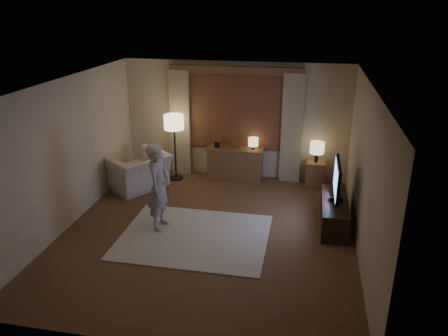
% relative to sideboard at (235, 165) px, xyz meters
% --- Properties ---
extents(room, '(5.04, 5.54, 2.64)m').
position_rel_sideboard_xyz_m(room, '(-0.04, -2.00, 0.98)').
color(room, brown).
rests_on(room, ground).
extents(rug, '(2.50, 2.00, 0.02)m').
position_rel_sideboard_xyz_m(rug, '(-0.24, -2.70, -0.34)').
color(rug, beige).
rests_on(rug, floor).
extents(sideboard, '(1.20, 0.40, 0.70)m').
position_rel_sideboard_xyz_m(sideboard, '(0.00, 0.00, 0.00)').
color(sideboard, brown).
rests_on(sideboard, floor).
extents(picture_frame, '(0.16, 0.02, 0.20)m').
position_rel_sideboard_xyz_m(picture_frame, '(-0.00, 0.00, 0.45)').
color(picture_frame, brown).
rests_on(picture_frame, sideboard).
extents(plant, '(0.17, 0.13, 0.30)m').
position_rel_sideboard_xyz_m(plant, '(-0.40, 0.00, 0.50)').
color(plant, '#999999').
rests_on(plant, sideboard).
extents(table_lamp_sideboard, '(0.22, 0.22, 0.30)m').
position_rel_sideboard_xyz_m(table_lamp_sideboard, '(0.40, 0.00, 0.55)').
color(table_lamp_sideboard, black).
rests_on(table_lamp_sideboard, sideboard).
extents(floor_lamp, '(0.43, 0.43, 1.49)m').
position_rel_sideboard_xyz_m(floor_lamp, '(-1.32, -0.24, 0.90)').
color(floor_lamp, black).
rests_on(floor_lamp, floor).
extents(armchair, '(1.51, 1.55, 0.76)m').
position_rel_sideboard_xyz_m(armchair, '(-1.95, -0.92, 0.03)').
color(armchair, beige).
rests_on(armchair, floor).
extents(side_table, '(0.40, 0.40, 0.56)m').
position_rel_sideboard_xyz_m(side_table, '(1.77, -0.05, -0.07)').
color(side_table, brown).
rests_on(side_table, floor).
extents(table_lamp_side, '(0.30, 0.30, 0.44)m').
position_rel_sideboard_xyz_m(table_lamp_side, '(1.77, -0.05, 0.52)').
color(table_lamp_side, black).
rests_on(table_lamp_side, side_table).
extents(tv_stand, '(0.45, 1.40, 0.50)m').
position_rel_sideboard_xyz_m(tv_stand, '(2.11, -1.83, -0.10)').
color(tv_stand, black).
rests_on(tv_stand, floor).
extents(tv, '(0.24, 0.99, 0.71)m').
position_rel_sideboard_xyz_m(tv, '(2.11, -1.83, 0.54)').
color(tv, black).
rests_on(tv, tv_stand).
extents(person, '(0.38, 0.57, 1.55)m').
position_rel_sideboard_xyz_m(person, '(-0.91, -2.49, 0.45)').
color(person, '#AEA8A1').
rests_on(person, rug).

